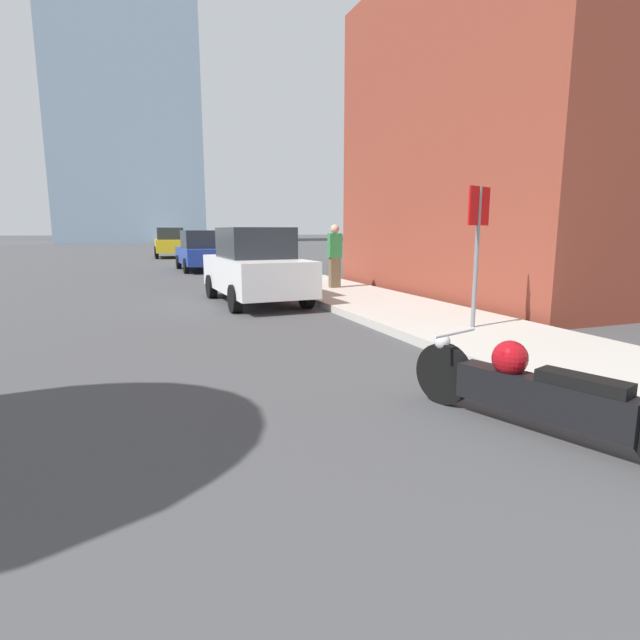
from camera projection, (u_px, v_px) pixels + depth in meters
The scene contains 9 objects.
sidewalk at pixel (202, 253), 37.48m from camera, with size 2.54×240.00×0.15m.
brick_storefront at pixel (625, 146), 14.39m from camera, with size 13.81×8.91×8.22m.
distant_tower at pixel (120, 49), 73.00m from camera, with size 19.94×19.94×55.82m.
motorcycle at pixel (537, 390), 4.23m from camera, with size 1.04×2.51×0.76m.
parked_car_white at pixel (255, 267), 11.85m from camera, with size 1.94×4.16×1.78m.
parked_car_blue at pixel (201, 251), 21.53m from camera, with size 1.84×4.44×1.72m.
parked_car_yellow at pixel (170, 243), 31.82m from camera, with size 2.05×4.20×1.89m.
stop_sign at pixel (478, 233), 7.93m from camera, with size 0.57×0.26×2.24m.
pedestrian at pixel (335, 255), 13.74m from camera, with size 0.36×0.24×1.73m.
Camera 1 is at (-0.40, 1.54, 1.72)m, focal length 28.00 mm.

